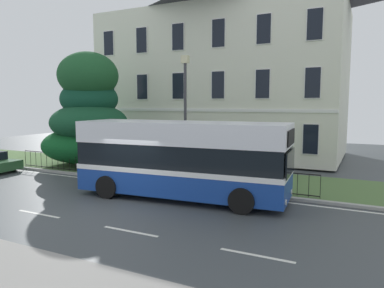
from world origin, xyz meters
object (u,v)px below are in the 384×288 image
at_px(single_decker_bus, 182,158).
at_px(evergreen_tree, 88,118).
at_px(georgian_townhouse, 224,75).
at_px(street_lamp_post, 185,109).

bearing_deg(single_decker_bus, evergreen_tree, 150.48).
height_order(georgian_townhouse, street_lamp_post, georgian_townhouse).
bearing_deg(single_decker_bus, georgian_townhouse, 99.94).
relative_size(single_decker_bus, street_lamp_post, 1.46).
bearing_deg(georgian_townhouse, street_lamp_post, -78.60).
bearing_deg(evergreen_tree, single_decker_bus, -25.33).
distance_m(evergreen_tree, street_lamp_post, 7.72).
bearing_deg(street_lamp_post, georgian_townhouse, 101.40).
distance_m(georgian_townhouse, street_lamp_post, 11.07).
distance_m(georgian_townhouse, single_decker_bus, 14.29).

